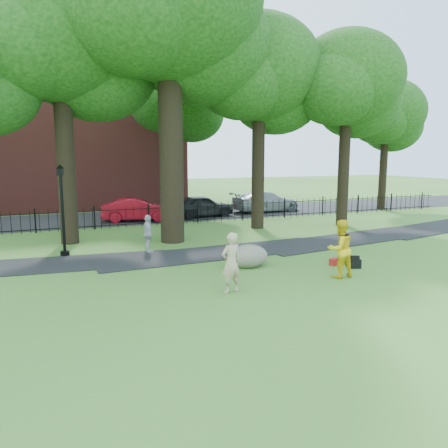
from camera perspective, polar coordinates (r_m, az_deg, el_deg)
name	(u,v)px	position (r m, az deg, el deg)	size (l,w,h in m)	color
ground	(232,280)	(14.39, 1.09, -7.36)	(120.00, 120.00, 0.00)	#3B6122
footpath	(217,253)	(18.24, -0.97, -3.84)	(36.00, 2.60, 0.03)	black
street	(135,217)	(29.45, -11.55, 0.89)	(80.00, 7.00, 0.02)	black
iron_fence	(149,216)	(25.49, -9.83, 1.07)	(44.00, 0.04, 1.20)	black
brick_building	(60,130)	(36.72, -20.61, 11.46)	(18.00, 8.00, 12.00)	maroon
big_tree	(171,15)	(21.42, -6.95, 25.45)	(10.08, 8.61, 14.37)	black
tree_row	(172,68)	(22.28, -6.81, 19.54)	(26.82, 7.96, 12.42)	black
woman	(231,263)	(12.92, 0.93, -5.08)	(0.66, 0.43, 1.82)	tan
man	(340,249)	(15.01, 14.91, -3.14)	(0.95, 0.74, 1.95)	yellow
pedestrian	(148,234)	(18.44, -9.89, -1.29)	(0.94, 0.39, 1.60)	#A5A5AA
boulder	(248,255)	(16.06, 3.19, -4.04)	(1.48, 1.12, 0.87)	#6C675A
lamppost	(63,212)	(18.59, -20.34, 1.50)	(0.37, 0.37, 3.69)	black
backpack	(354,264)	(16.55, 16.67, -4.97)	(0.44, 0.27, 0.33)	black
red_bag	(334,262)	(16.77, 14.22, -4.80)	(0.38, 0.24, 0.26)	maroon
red_sedan	(137,210)	(27.52, -11.29, 1.84)	(1.51, 4.32, 1.42)	maroon
grey_car	(201,206)	(28.87, -2.96, 2.37)	(1.72, 4.29, 1.46)	black
silver_car	(266,202)	(31.64, 5.48, 2.94)	(2.08, 5.11, 1.48)	#989BA1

